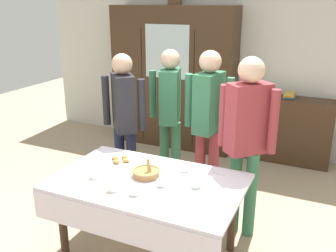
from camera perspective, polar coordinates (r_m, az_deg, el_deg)
The scene contains 21 objects.
ground_plane at distance 3.62m, azimuth -1.38°, elevation -17.24°, with size 12.00×12.00×0.00m, color tan.
back_wall at distance 5.49m, azimuth 10.88°, elevation 10.23°, with size 6.40×0.10×2.70m, color silver.
dining_table at distance 3.11m, azimuth -3.39°, elevation -10.25°, with size 1.56×0.98×0.72m.
wall_cabinet at distance 5.56m, azimuth 0.82°, elevation 7.39°, with size 1.86×0.46×2.08m.
bookshelf_low at distance 5.33m, azimuth 17.71°, elevation -0.56°, with size 1.19×0.35×0.90m.
book_stack at distance 5.20m, azimuth 18.24°, elevation 4.53°, with size 0.17×0.22×0.08m.
tea_cup_mid_right at distance 2.93m, azimuth -8.64°, elevation -9.57°, with size 0.13×0.13×0.06m.
tea_cup_center at distance 3.16m, azimuth -11.33°, elevation -7.53°, with size 0.13×0.13×0.06m.
tea_cup_near_right at distance 2.97m, azimuth -1.01°, elevation -8.88°, with size 0.13×0.13×0.06m.
tea_cup_mid_left at distance 3.22m, azimuth 2.63°, elevation -6.64°, with size 0.13×0.13×0.06m.
tea_cup_far_right at distance 2.96m, azimuth 4.36°, elevation -9.07°, with size 0.13×0.13×0.06m.
tea_cup_far_left at distance 2.86m, azimuth -5.18°, elevation -10.17°, with size 0.13×0.13×0.06m.
bread_basket at distance 3.14m, azimuth -3.39°, elevation -7.16°, with size 0.24×0.24×0.16m.
pastry_plate at distance 3.43m, azimuth -7.37°, elevation -5.36°, with size 0.28×0.28×0.05m.
spoon_near_left at distance 2.67m, azimuth 2.99°, elevation -12.93°, with size 0.12×0.02×0.01m.
spoon_mid_left at distance 3.20m, azimuth 8.14°, elevation -7.44°, with size 0.12×0.02×0.01m.
spoon_back_edge at distance 3.35m, azimuth -0.27°, elevation -6.00°, with size 0.12×0.02×0.01m.
person_behind_table_left at distance 3.34m, azimuth 12.07°, elevation -0.81°, with size 0.52×0.40×1.69m.
person_behind_table_right at distance 3.99m, azimuth -6.81°, elevation 1.96°, with size 0.52×0.40×1.62m.
person_beside_shelf at distance 3.85m, azimuth 6.24°, elevation 1.88°, with size 0.52×0.38×1.67m.
person_near_right_end at distance 4.21m, azimuth 0.33°, elevation 3.08°, with size 0.52×0.40×1.63m.
Camera 1 is at (1.30, -2.63, 2.12)m, focal length 39.54 mm.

